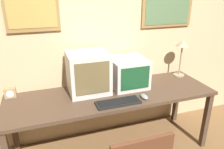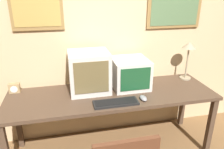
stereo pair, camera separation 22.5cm
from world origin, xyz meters
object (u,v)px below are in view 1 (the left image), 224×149
Objects in this scene: keyboard_main at (118,102)px; mouse_near_keyboard at (144,97)px; monitor_right at (128,72)px; desk_lamp at (182,48)px; monitor_left at (88,73)px; desk_clock at (10,93)px.

keyboard_main is 3.72× the size of mouse_near_keyboard.
monitor_right is 0.88× the size of desk_lamp.
monitor_right is 0.77m from desk_lamp.
mouse_near_keyboard is at bearing -149.71° from desk_lamp.
desk_lamp reaches higher than mouse_near_keyboard.
desk_lamp reaches higher than monitor_left.
desk_lamp is (1.20, 0.07, 0.15)m from monitor_left.
keyboard_main is 3.91× the size of desk_clock.
mouse_near_keyboard is 0.26× the size of desk_lamp.
mouse_near_keyboard reaches higher than keyboard_main.
mouse_near_keyboard is 1.05× the size of desk_clock.
monitor_right reaches higher than desk_clock.
monitor_left is at bearing -8.94° from desk_clock.
keyboard_main is 1.14m from desk_lamp.
mouse_near_keyboard is (0.29, 0.02, 0.01)m from keyboard_main.
mouse_near_keyboard is 0.88m from desk_lamp.
desk_lamp reaches higher than keyboard_main.
desk_lamp is at bearing 30.29° from mouse_near_keyboard.
desk_clock is 2.02m from desk_lamp.
keyboard_main is at bearing -124.55° from monitor_right.
monitor_right is at bearing 0.93° from monitor_left.
monitor_right is (0.46, 0.01, -0.06)m from monitor_left.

